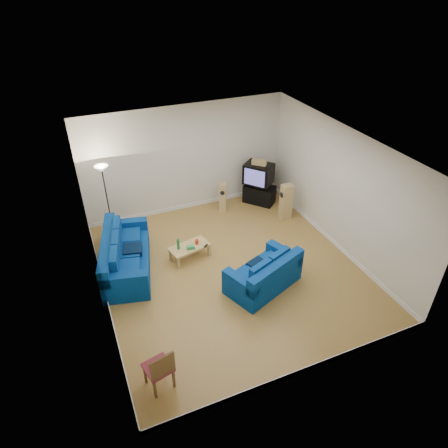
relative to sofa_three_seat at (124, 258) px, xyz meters
name	(u,v)px	position (x,y,z in m)	size (l,w,h in m)	color
room	(231,217)	(2.38, -1.01, 1.20)	(6.01, 6.51, 3.21)	brown
sofa_three_seat	(124,258)	(0.00, 0.00, 0.00)	(1.57, 2.60, 0.94)	navy
sofa_loveseat	(265,276)	(2.86, -1.89, -0.02)	(1.95, 1.52, 0.86)	navy
coffee_table	(189,248)	(1.61, -0.18, -0.04)	(1.09, 0.70, 0.37)	tan
bottle	(178,244)	(1.33, -0.18, 0.16)	(0.07, 0.07, 0.29)	#197233
tissue_box	(191,247)	(1.61, -0.29, 0.06)	(0.20, 0.11, 0.08)	green
red_canister	(197,242)	(1.82, -0.15, 0.08)	(0.09, 0.09, 0.13)	red
remote	(206,246)	(2.00, -0.34, 0.03)	(0.15, 0.05, 0.02)	black
tv_stand	(259,194)	(4.54, 1.67, -0.06)	(0.93, 0.52, 0.57)	black
av_receiver	(261,185)	(4.55, 1.63, 0.27)	(0.40, 0.32, 0.09)	black
television	(258,174)	(4.50, 1.71, 0.63)	(0.99, 1.02, 0.63)	black
centre_speaker	(259,162)	(4.49, 1.68, 1.02)	(0.43, 0.17, 0.15)	tan
speaker_left	(223,197)	(3.31, 1.69, 0.10)	(0.30, 0.33, 0.89)	tan
speaker_right	(286,202)	(4.83, 0.56, 0.19)	(0.34, 0.26, 1.08)	tan
floor_lamp	(103,179)	(-0.01, 1.69, 1.36)	(0.35, 0.35, 2.07)	black
dining_chair	(160,368)	(-0.05, -3.54, 0.18)	(0.55, 0.55, 0.95)	brown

